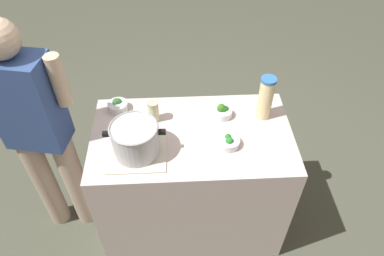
# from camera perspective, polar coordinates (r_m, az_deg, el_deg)

# --- Properties ---
(ground_plane) EXTENTS (8.00, 8.00, 0.00)m
(ground_plane) POSITION_cam_1_polar(r_m,az_deg,el_deg) (2.80, 0.00, -14.00)
(ground_plane) COLOR #4D5040
(counter_slab) EXTENTS (1.18, 0.68, 0.91)m
(counter_slab) POSITION_cam_1_polar(r_m,az_deg,el_deg) (2.42, 0.00, -8.46)
(counter_slab) COLOR beige
(counter_slab) RESTS_ON ground_plane
(dish_cloth) EXTENTS (0.32, 0.32, 0.01)m
(dish_cloth) POSITION_cam_1_polar(r_m,az_deg,el_deg) (2.00, -8.76, -3.65)
(dish_cloth) COLOR beige
(dish_cloth) RESTS_ON counter_slab
(cooking_pot) EXTENTS (0.33, 0.26, 0.19)m
(cooking_pot) POSITION_cam_1_polar(r_m,az_deg,el_deg) (1.93, -9.07, -1.69)
(cooking_pot) COLOR #B7B7BC
(cooking_pot) RESTS_ON dish_cloth
(lemonade_pitcher) EXTENTS (0.09, 0.09, 0.28)m
(lemonade_pitcher) POSITION_cam_1_polar(r_m,az_deg,el_deg) (2.13, 11.66, 4.74)
(lemonade_pitcher) COLOR beige
(lemonade_pitcher) RESTS_ON counter_slab
(mason_jar) EXTENTS (0.07, 0.07, 0.14)m
(mason_jar) POSITION_cam_1_polar(r_m,az_deg,el_deg) (2.13, -6.18, 2.69)
(mason_jar) COLOR beige
(mason_jar) RESTS_ON counter_slab
(broccoli_bowl_front) EXTENTS (0.12, 0.12, 0.09)m
(broccoli_bowl_front) POSITION_cam_1_polar(r_m,az_deg,el_deg) (2.17, 4.91, 2.64)
(broccoli_bowl_front) COLOR silver
(broccoli_bowl_front) RESTS_ON counter_slab
(broccoli_bowl_center) EXTENTS (0.12, 0.12, 0.08)m
(broccoli_bowl_center) POSITION_cam_1_polar(r_m,az_deg,el_deg) (2.25, -11.78, 3.54)
(broccoli_bowl_center) COLOR silver
(broccoli_bowl_center) RESTS_ON counter_slab
(broccoli_bowl_back) EXTENTS (0.13, 0.13, 0.07)m
(broccoli_bowl_back) POSITION_cam_1_polar(r_m,az_deg,el_deg) (2.01, 5.85, -2.20)
(broccoli_bowl_back) COLOR silver
(broccoli_bowl_back) RESTS_ON counter_slab
(person_cook) EXTENTS (0.50, 0.26, 1.63)m
(person_cook) POSITION_cam_1_polar(r_m,az_deg,el_deg) (2.27, -23.21, -0.82)
(person_cook) COLOR tan
(person_cook) RESTS_ON ground_plane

